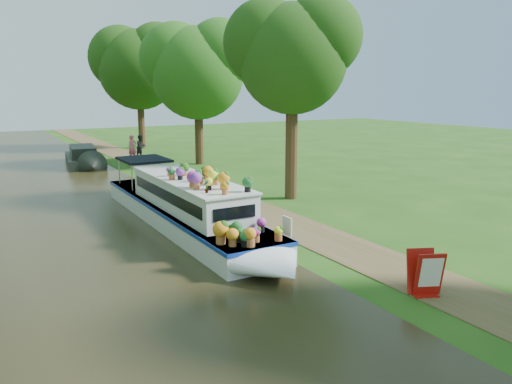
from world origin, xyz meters
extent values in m
plane|color=#204812|center=(0.00, 0.00, 0.00)|extent=(100.00, 100.00, 0.00)
cube|color=black|center=(-6.00, 0.00, 0.01)|extent=(10.00, 100.00, 0.02)
cube|color=brown|center=(1.20, 0.00, 0.01)|extent=(2.20, 100.00, 0.03)
cube|color=silver|center=(-2.25, 1.31, 0.40)|extent=(2.20, 12.00, 0.75)
cube|color=#103399|center=(-2.25, 1.31, 0.71)|extent=(2.24, 12.04, 0.12)
cube|color=silver|center=(-2.25, 0.51, 1.29)|extent=(1.80, 7.00, 1.05)
cube|color=silver|center=(-2.25, 0.51, 1.85)|extent=(1.90, 7.10, 0.06)
cube|color=black|center=(-1.34, 0.51, 1.37)|extent=(0.03, 6.40, 0.38)
cube|color=black|center=(-3.16, 0.51, 1.37)|extent=(0.03, 6.40, 0.38)
cube|color=black|center=(-2.25, 5.61, 1.92)|extent=(1.90, 2.40, 0.10)
cube|color=white|center=(-1.10, -4.09, 1.07)|extent=(0.04, 0.45, 0.55)
imported|color=#1E4E14|center=(-2.77, -2.18, 2.08)|extent=(0.16, 0.22, 0.40)
imported|color=#1E4E14|center=(-1.85, 0.05, 2.07)|extent=(0.24, 0.24, 0.38)
cylinder|color=#342111|center=(3.80, 3.00, 2.27)|extent=(0.56, 0.56, 4.55)
sphere|color=#16370D|center=(3.80, 3.00, 6.23)|extent=(4.80, 4.80, 4.80)
sphere|color=#16370D|center=(4.76, 2.28, 7.19)|extent=(3.60, 3.60, 3.60)
sphere|color=#16370D|center=(2.96, 3.84, 6.95)|extent=(3.84, 3.84, 3.84)
cylinder|color=#342111|center=(4.50, 15.00, 1.92)|extent=(0.56, 0.56, 3.85)
sphere|color=#1E4E14|center=(4.50, 15.00, 5.95)|extent=(6.00, 6.00, 6.00)
sphere|color=#1E4E14|center=(5.70, 14.10, 7.15)|extent=(4.50, 4.50, 4.50)
sphere|color=#1E4E14|center=(3.45, 16.05, 6.85)|extent=(4.80, 4.80, 4.80)
cylinder|color=#342111|center=(4.00, 26.00, 2.10)|extent=(0.56, 0.56, 4.20)
sphere|color=#16370D|center=(4.00, 26.00, 6.51)|extent=(6.60, 6.60, 6.60)
sphere|color=#16370D|center=(5.32, 25.01, 7.83)|extent=(4.95, 4.95, 4.95)
sphere|color=#16370D|center=(2.85, 27.16, 7.50)|extent=(5.28, 5.28, 5.28)
cube|color=black|center=(-2.45, 18.61, 0.31)|extent=(2.60, 6.08, 0.59)
cube|color=black|center=(-2.45, 18.12, 0.95)|extent=(1.90, 3.59, 0.69)
cube|color=#AA120C|center=(0.45, -7.83, 0.05)|extent=(0.77, 0.71, 0.03)
cube|color=#AA120C|center=(0.45, -7.96, 0.59)|extent=(0.75, 0.54, 1.10)
cube|color=#AA120C|center=(0.45, -7.70, 0.59)|extent=(0.75, 0.54, 1.10)
cube|color=white|center=(0.45, -8.01, 0.65)|extent=(0.57, 0.39, 0.77)
imported|color=#D9597E|center=(0.97, 18.48, 0.93)|extent=(0.74, 0.57, 1.79)
imported|color=black|center=(1.90, 19.53, 0.87)|extent=(1.02, 0.95, 1.69)
imported|color=#236C20|center=(-0.60, 0.76, 0.19)|extent=(0.36, 0.32, 0.38)
camera|label=1|loc=(-8.85, -15.71, 4.98)|focal=35.00mm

